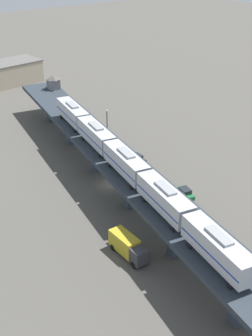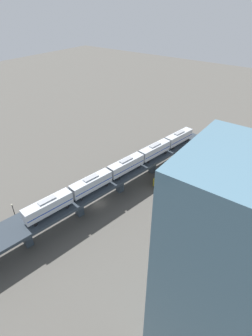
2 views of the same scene
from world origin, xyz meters
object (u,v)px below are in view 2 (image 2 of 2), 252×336
at_px(street_car_green, 103,173).
at_px(delivery_truck, 162,179).
at_px(subway_train, 126,165).
at_px(street_lamp, 14,213).
at_px(street_car_black, 63,196).
at_px(office_tower, 225,269).

distance_m(street_car_green, delivery_truck, 19.69).
bearing_deg(delivery_truck, street_car_green, 23.48).
relative_size(subway_train, street_lamp, 8.94).
distance_m(street_car_black, delivery_truck, 30.80).
bearing_deg(street_car_green, street_car_black, 85.92).
height_order(delivery_truck, street_lamp, street_lamp).
xyz_separation_m(street_lamp, office_tower, (-49.86, -4.60, 13.89)).
distance_m(subway_train, street_car_green, 14.44).
xyz_separation_m(subway_train, street_car_black, (12.54, 14.07, -8.62)).
bearing_deg(street_car_green, street_lamp, 84.13).
height_order(subway_train, street_car_green, subway_train).
distance_m(delivery_truck, office_tower, 47.10).
distance_m(street_car_black, office_tower, 51.74).
relative_size(street_car_black, street_car_green, 0.97).
height_order(street_car_green, street_lamp, street_lamp).
relative_size(delivery_truck, office_tower, 0.20).
relative_size(subway_train, office_tower, 1.72).
bearing_deg(subway_train, street_car_green, -10.71).
xyz_separation_m(subway_train, delivery_truck, (-6.66, -9.99, -7.80)).
height_order(street_car_green, delivery_truck, delivery_truck).
xyz_separation_m(subway_train, street_car_green, (11.39, -2.15, -8.62)).
relative_size(street_car_black, delivery_truck, 0.62).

